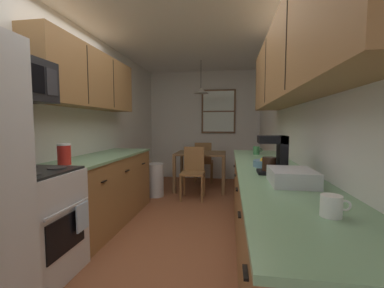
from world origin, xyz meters
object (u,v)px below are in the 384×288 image
(microwave_over_range, at_px, (11,78))
(mug_by_coffeemaker, at_px, (332,206))
(stove_range, at_px, (31,225))
(fruit_bowl, at_px, (268,163))
(dining_chair_near, at_px, (193,170))
(storage_canister, at_px, (64,154))
(trash_bin, at_px, (156,180))
(dish_rack, at_px, (292,177))
(coffee_maker, at_px, (276,154))
(dining_table, at_px, (201,158))
(mug_spare, at_px, (256,150))
(table_serving_bowl, at_px, (195,151))
(dining_chair_far, at_px, (203,160))

(microwave_over_range, xyz_separation_m, mug_by_coffeemaker, (2.17, -0.63, -0.72))
(stove_range, height_order, fruit_bowl, stove_range)
(dining_chair_near, relative_size, storage_canister, 4.32)
(trash_bin, bearing_deg, stove_range, -96.73)
(mug_by_coffeemaker, bearing_deg, stove_range, 162.85)
(trash_bin, relative_size, storage_canister, 2.87)
(dish_rack, bearing_deg, mug_by_coffeemaker, -87.50)
(stove_range, xyz_separation_m, dish_rack, (2.03, -0.05, 0.48))
(coffee_maker, relative_size, dish_rack, 0.91)
(dining_chair_near, bearing_deg, dining_table, 84.19)
(coffee_maker, xyz_separation_m, mug_spare, (-0.01, 1.31, -0.11))
(stove_range, bearing_deg, dining_table, 71.47)
(mug_by_coffeemaker, bearing_deg, table_serving_bowl, 106.58)
(storage_canister, height_order, fruit_bowl, storage_canister)
(mug_spare, bearing_deg, fruit_bowl, -89.90)
(table_serving_bowl, bearing_deg, mug_spare, -55.90)
(dining_chair_far, height_order, fruit_bowl, fruit_bowl)
(fruit_bowl, bearing_deg, table_serving_bowl, 112.53)
(trash_bin, height_order, mug_by_coffeemaker, mug_by_coffeemaker)
(mug_by_coffeemaker, bearing_deg, dining_table, 105.07)
(dining_table, bearing_deg, stove_range, -108.53)
(microwave_over_range, distance_m, mug_spare, 2.72)
(coffee_maker, bearing_deg, dining_table, 108.45)
(microwave_over_range, distance_m, dish_rack, 2.26)
(fruit_bowl, bearing_deg, storage_canister, -174.73)
(dining_chair_near, bearing_deg, microwave_over_range, -113.59)
(mug_by_coffeemaker, xyz_separation_m, table_serving_bowl, (-1.13, 3.78, -0.17))
(dining_table, bearing_deg, coffee_maker, -71.55)
(dining_table, bearing_deg, mug_spare, -58.44)
(stove_range, relative_size, mug_by_coffeemaker, 8.75)
(dining_table, xyz_separation_m, mug_spare, (0.92, -1.50, 0.33))
(mug_spare, height_order, dish_rack, mug_spare)
(trash_bin, relative_size, coffee_maker, 1.94)
(storage_canister, relative_size, table_serving_bowl, 1.09)
(microwave_over_range, bearing_deg, dish_rack, -1.27)
(microwave_over_range, bearing_deg, dining_chair_near, 66.41)
(microwave_over_range, height_order, coffee_maker, microwave_over_range)
(mug_spare, xyz_separation_m, dish_rack, (0.06, -1.66, -0.00))
(mug_by_coffeemaker, relative_size, table_serving_bowl, 0.66)
(dining_chair_near, xyz_separation_m, coffee_maker, (1.00, -2.21, 0.56))
(dining_chair_near, relative_size, fruit_bowl, 3.37)
(trash_bin, xyz_separation_m, storage_canister, (-0.30, -2.04, 0.71))
(trash_bin, distance_m, fruit_bowl, 2.58)
(microwave_over_range, relative_size, mug_by_coffeemaker, 5.05)
(coffee_maker, bearing_deg, mug_by_coffeemaker, -85.68)
(stove_range, xyz_separation_m, dining_chair_far, (1.04, 3.72, 0.03))
(stove_range, distance_m, dining_chair_far, 3.86)
(dining_chair_near, xyz_separation_m, table_serving_bowl, (-0.06, 0.64, 0.27))
(storage_canister, relative_size, fruit_bowl, 0.78)
(dining_chair_near, xyz_separation_m, fruit_bowl, (0.99, -1.88, 0.44))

